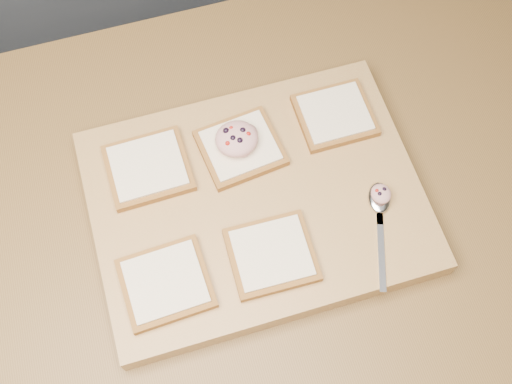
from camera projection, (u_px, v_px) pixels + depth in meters
ground at (284, 320)px, 1.84m from camera, size 4.00×4.00×0.00m
island_counter at (292, 272)px, 1.43m from camera, size 2.00×0.80×0.90m
cutting_board at (256, 202)px, 0.99m from camera, size 0.50×0.38×0.04m
bread_far_left at (148, 168)px, 0.98m from camera, size 0.13×0.12×0.02m
bread_far_center at (240, 148)px, 1.00m from camera, size 0.13×0.12×0.02m
bread_far_right at (335, 115)px, 1.02m from camera, size 0.12×0.11×0.02m
bread_near_left at (166, 283)px, 0.90m from camera, size 0.13×0.12×0.02m
bread_near_center at (272, 255)px, 0.92m from camera, size 0.12×0.11×0.02m
tuna_salad_dollop at (237, 139)px, 0.97m from camera, size 0.07×0.06×0.03m
spoon at (380, 205)px, 0.96m from camera, size 0.08×0.17×0.01m
spoon_salad at (381, 194)px, 0.95m from camera, size 0.03×0.03×0.02m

